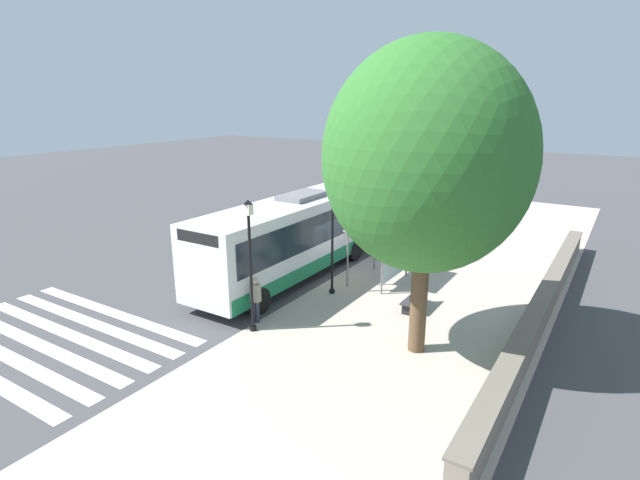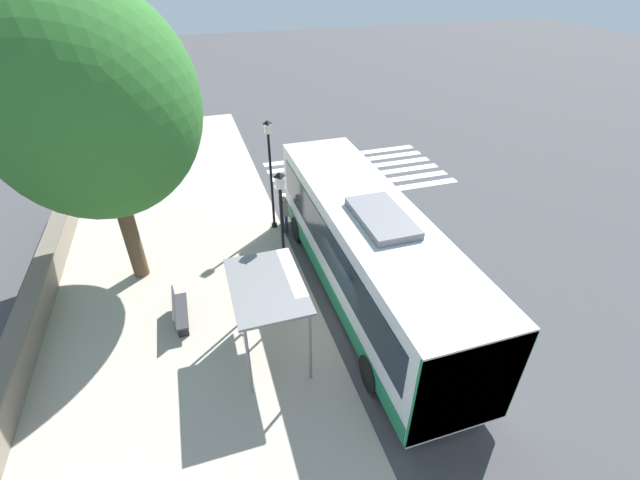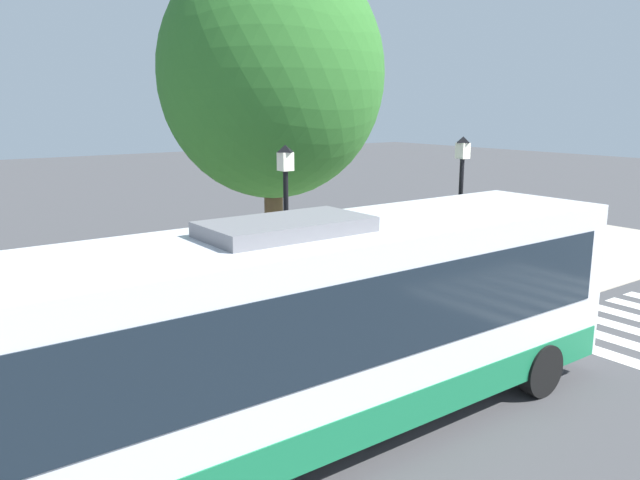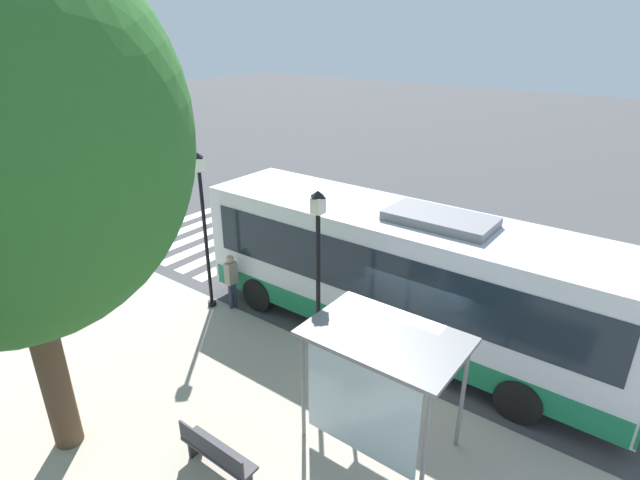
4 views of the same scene
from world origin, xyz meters
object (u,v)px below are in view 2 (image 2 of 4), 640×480
at_px(pedestrian, 284,212).
at_px(street_lamp_near, 270,168).
at_px(bench, 179,311).
at_px(bus, 367,250).
at_px(bus_shelter, 261,297).
at_px(shade_tree, 93,105).
at_px(street_lamp_far, 282,228).

distance_m(pedestrian, street_lamp_near, 1.84).
distance_m(pedestrian, bench, 5.95).
bearing_deg(bus, street_lamp_near, 110.60).
height_order(bus_shelter, shade_tree, shade_tree).
xyz_separation_m(pedestrian, street_lamp_far, (-0.87, -3.78, 1.69)).
bearing_deg(bus_shelter, street_lamp_far, 63.32).
distance_m(bench, street_lamp_far, 4.10).
height_order(bus, bench, bus).
bearing_deg(shade_tree, pedestrian, 11.52).
relative_size(street_lamp_near, street_lamp_far, 1.01).
bearing_deg(pedestrian, street_lamp_near, 118.91).
relative_size(street_lamp_far, shade_tree, 0.48).
relative_size(bench, street_lamp_near, 0.36).
distance_m(street_lamp_far, shade_tree, 6.36).
height_order(bus, street_lamp_far, street_lamp_far).
xyz_separation_m(pedestrian, shade_tree, (-5.57, -1.13, 5.07)).
bearing_deg(bench, street_lamp_far, 4.66).
bearing_deg(bus_shelter, pedestrian, 71.61).
bearing_deg(shade_tree, bench, -66.96).
xyz_separation_m(street_lamp_near, street_lamp_far, (-0.56, -4.35, -0.03)).
xyz_separation_m(bus, street_lamp_near, (-1.94, 5.16, 0.83)).
xyz_separation_m(bus, street_lamp_far, (-2.50, 0.81, 0.80)).
distance_m(bus_shelter, shade_tree, 7.24).
height_order(bus_shelter, pedestrian, bus_shelter).
bearing_deg(pedestrian, shade_tree, -168.48).
xyz_separation_m(bus, bench, (-5.95, 0.53, -1.41)).
xyz_separation_m(bus, bus_shelter, (-3.63, -1.44, 0.20)).
bearing_deg(street_lamp_far, bench, -175.34).
bearing_deg(street_lamp_near, bus, -69.40).
xyz_separation_m(bus_shelter, shade_tree, (-3.56, 4.90, 3.97)).
relative_size(bus, shade_tree, 1.19).
height_order(bus_shelter, bench, bus_shelter).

